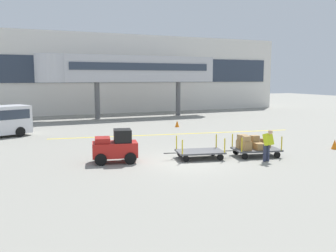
{
  "coord_description": "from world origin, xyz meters",
  "views": [
    {
      "loc": [
        -7.88,
        -15.7,
        4.02
      ],
      "look_at": [
        -0.29,
        1.55,
        1.54
      ],
      "focal_mm": 39.49,
      "sensor_mm": 36.0,
      "label": 1
    }
  ],
  "objects_px": {
    "baggage_cart_lead": "(200,152)",
    "baggage_cart_middle": "(253,146)",
    "safety_cone_far": "(177,124)",
    "baggage_tug": "(116,147)",
    "baggage_handler": "(268,144)",
    "safety_cone_near": "(335,144)"
  },
  "relations": [
    {
      "from": "baggage_handler",
      "to": "safety_cone_far",
      "type": "height_order",
      "value": "baggage_handler"
    },
    {
      "from": "baggage_tug",
      "to": "baggage_cart_lead",
      "type": "relative_size",
      "value": 0.74
    },
    {
      "from": "baggage_handler",
      "to": "safety_cone_near",
      "type": "bearing_deg",
      "value": 10.01
    },
    {
      "from": "baggage_cart_lead",
      "to": "safety_cone_far",
      "type": "distance_m",
      "value": 11.94
    },
    {
      "from": "baggage_cart_lead",
      "to": "safety_cone_far",
      "type": "relative_size",
      "value": 5.61
    },
    {
      "from": "safety_cone_far",
      "to": "baggage_handler",
      "type": "bearing_deg",
      "value": -95.85
    },
    {
      "from": "baggage_tug",
      "to": "baggage_cart_middle",
      "type": "height_order",
      "value": "baggage_tug"
    },
    {
      "from": "baggage_tug",
      "to": "baggage_cart_middle",
      "type": "distance_m",
      "value": 7.02
    },
    {
      "from": "baggage_tug",
      "to": "baggage_cart_lead",
      "type": "distance_m",
      "value": 4.18
    },
    {
      "from": "baggage_cart_lead",
      "to": "safety_cone_far",
      "type": "height_order",
      "value": "baggage_cart_lead"
    },
    {
      "from": "baggage_cart_lead",
      "to": "baggage_cart_middle",
      "type": "height_order",
      "value": "baggage_cart_middle"
    },
    {
      "from": "baggage_tug",
      "to": "baggage_handler",
      "type": "xyz_separation_m",
      "value": [
        6.74,
        -2.77,
        0.11
      ]
    },
    {
      "from": "baggage_cart_lead",
      "to": "baggage_handler",
      "type": "xyz_separation_m",
      "value": [
        2.69,
        -1.86,
        0.52
      ]
    },
    {
      "from": "baggage_cart_lead",
      "to": "safety_cone_far",
      "type": "bearing_deg",
      "value": 70.28
    },
    {
      "from": "baggage_cart_lead",
      "to": "safety_cone_near",
      "type": "distance_m",
      "value": 8.23
    },
    {
      "from": "baggage_cart_lead",
      "to": "baggage_cart_middle",
      "type": "relative_size",
      "value": 1.0
    },
    {
      "from": "baggage_cart_lead",
      "to": "baggage_tug",
      "type": "bearing_deg",
      "value": 167.31
    },
    {
      "from": "safety_cone_near",
      "to": "safety_cone_far",
      "type": "bearing_deg",
      "value": 108.89
    },
    {
      "from": "baggage_cart_middle",
      "to": "safety_cone_far",
      "type": "bearing_deg",
      "value": 84.07
    },
    {
      "from": "baggage_tug",
      "to": "safety_cone_far",
      "type": "height_order",
      "value": "baggage_tug"
    },
    {
      "from": "baggage_cart_middle",
      "to": "baggage_handler",
      "type": "xyz_separation_m",
      "value": [
        -0.11,
        -1.27,
        0.31
      ]
    },
    {
      "from": "baggage_cart_middle",
      "to": "baggage_cart_lead",
      "type": "bearing_deg",
      "value": 168.19
    }
  ]
}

